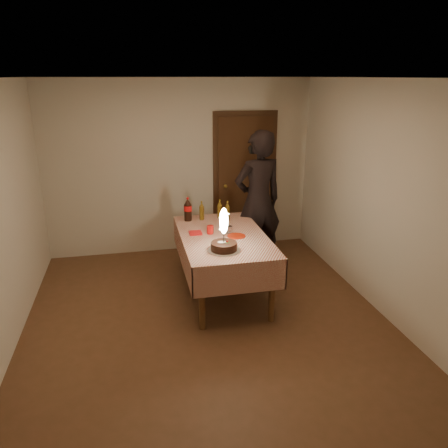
% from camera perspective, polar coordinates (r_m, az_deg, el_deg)
% --- Properties ---
extents(ground, '(4.00, 4.50, 0.01)m').
position_cam_1_polar(ground, '(5.03, -2.13, -12.56)').
color(ground, brown).
rests_on(ground, ground).
extents(room_shell, '(4.04, 4.54, 2.62)m').
position_cam_1_polar(room_shell, '(4.48, -2.12, 6.37)').
color(room_shell, beige).
rests_on(room_shell, ground).
extents(dining_table, '(1.02, 1.72, 0.79)m').
position_cam_1_polar(dining_table, '(5.31, -0.11, -2.51)').
color(dining_table, brown).
rests_on(dining_table, ground).
extents(birthday_cake, '(0.36, 0.36, 0.49)m').
position_cam_1_polar(birthday_cake, '(4.78, -0.02, -2.20)').
color(birthday_cake, white).
rests_on(birthday_cake, dining_table).
extents(red_plate, '(0.22, 0.22, 0.01)m').
position_cam_1_polar(red_plate, '(5.23, 1.63, -1.57)').
color(red_plate, '#B1230C').
rests_on(red_plate, dining_table).
extents(red_cup, '(0.08, 0.08, 0.10)m').
position_cam_1_polar(red_cup, '(5.31, -1.82, -0.74)').
color(red_cup, '#B30F0C').
rests_on(red_cup, dining_table).
extents(clear_cup, '(0.07, 0.07, 0.09)m').
position_cam_1_polar(clear_cup, '(5.32, 0.73, -0.75)').
color(clear_cup, white).
rests_on(clear_cup, dining_table).
extents(napkin_stack, '(0.15, 0.15, 0.02)m').
position_cam_1_polar(napkin_stack, '(5.32, -3.75, -1.17)').
color(napkin_stack, red).
rests_on(napkin_stack, dining_table).
extents(cola_bottle, '(0.10, 0.10, 0.32)m').
position_cam_1_polar(cola_bottle, '(5.77, -4.75, 1.91)').
color(cola_bottle, black).
rests_on(cola_bottle, dining_table).
extents(amber_bottle_left, '(0.06, 0.06, 0.26)m').
position_cam_1_polar(amber_bottle_left, '(5.81, -2.93, 1.70)').
color(amber_bottle_left, '#523A0E').
rests_on(amber_bottle_left, dining_table).
extents(amber_bottle_right, '(0.06, 0.06, 0.26)m').
position_cam_1_polar(amber_bottle_right, '(5.80, 0.44, 1.70)').
color(amber_bottle_right, '#523A0E').
rests_on(amber_bottle_right, dining_table).
extents(amber_bottle_mid, '(0.06, 0.06, 0.26)m').
position_cam_1_polar(amber_bottle_mid, '(5.88, -0.57, 1.92)').
color(amber_bottle_mid, '#523A0E').
rests_on(amber_bottle_mid, dining_table).
extents(photographer, '(0.80, 0.61, 1.95)m').
position_cam_1_polar(photographer, '(6.03, 4.47, 2.97)').
color(photographer, black).
rests_on(photographer, ground).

